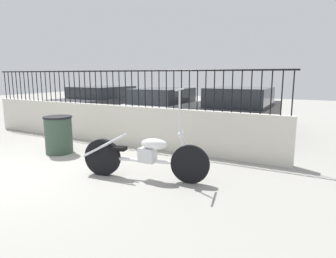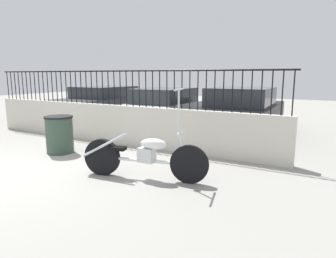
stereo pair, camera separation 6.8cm
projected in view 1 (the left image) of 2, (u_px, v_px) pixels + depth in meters
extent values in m
plane|color=gray|center=(13.00, 172.00, 5.41)|extent=(40.00, 40.00, 0.00)
cube|color=beige|center=(111.00, 124.00, 7.71)|extent=(8.79, 0.18, 0.98)
cylinder|color=black|center=(5.00, 85.00, 9.59)|extent=(0.02, 0.02, 0.87)
cylinder|color=black|center=(9.00, 85.00, 9.50)|extent=(0.02, 0.02, 0.87)
cylinder|color=black|center=(13.00, 85.00, 9.41)|extent=(0.02, 0.02, 0.87)
cylinder|color=black|center=(17.00, 85.00, 9.32)|extent=(0.02, 0.02, 0.87)
cylinder|color=black|center=(21.00, 85.00, 9.23)|extent=(0.02, 0.02, 0.87)
cylinder|color=black|center=(25.00, 86.00, 9.14)|extent=(0.02, 0.02, 0.87)
cylinder|color=black|center=(29.00, 86.00, 9.05)|extent=(0.02, 0.02, 0.87)
cylinder|color=black|center=(33.00, 86.00, 8.96)|extent=(0.02, 0.02, 0.87)
cylinder|color=black|center=(37.00, 86.00, 8.87)|extent=(0.02, 0.02, 0.87)
cylinder|color=black|center=(41.00, 86.00, 8.78)|extent=(0.02, 0.02, 0.87)
cylinder|color=black|center=(46.00, 86.00, 8.69)|extent=(0.02, 0.02, 0.87)
cylinder|color=black|center=(50.00, 86.00, 8.59)|extent=(0.02, 0.02, 0.87)
cylinder|color=black|center=(55.00, 86.00, 8.50)|extent=(0.02, 0.02, 0.87)
cylinder|color=black|center=(60.00, 86.00, 8.41)|extent=(0.02, 0.02, 0.87)
cylinder|color=black|center=(65.00, 87.00, 8.32)|extent=(0.02, 0.02, 0.87)
cylinder|color=black|center=(69.00, 87.00, 8.23)|extent=(0.02, 0.02, 0.87)
cylinder|color=black|center=(75.00, 87.00, 8.14)|extent=(0.02, 0.02, 0.87)
cylinder|color=black|center=(80.00, 87.00, 8.05)|extent=(0.02, 0.02, 0.87)
cylinder|color=black|center=(85.00, 87.00, 7.96)|extent=(0.02, 0.02, 0.87)
cylinder|color=black|center=(90.00, 87.00, 7.87)|extent=(0.02, 0.02, 0.87)
cylinder|color=black|center=(96.00, 87.00, 7.78)|extent=(0.02, 0.02, 0.87)
cylinder|color=black|center=(101.00, 88.00, 7.69)|extent=(0.02, 0.02, 0.87)
cylinder|color=black|center=(107.00, 88.00, 7.59)|extent=(0.02, 0.02, 0.87)
cylinder|color=black|center=(113.00, 88.00, 7.50)|extent=(0.02, 0.02, 0.87)
cylinder|color=black|center=(119.00, 88.00, 7.41)|extent=(0.02, 0.02, 0.87)
cylinder|color=black|center=(125.00, 88.00, 7.32)|extent=(0.02, 0.02, 0.87)
cylinder|color=black|center=(132.00, 88.00, 7.23)|extent=(0.02, 0.02, 0.87)
cylinder|color=black|center=(138.00, 89.00, 7.14)|extent=(0.02, 0.02, 0.87)
cylinder|color=black|center=(145.00, 89.00, 7.05)|extent=(0.02, 0.02, 0.87)
cylinder|color=black|center=(152.00, 89.00, 6.96)|extent=(0.02, 0.02, 0.87)
cylinder|color=black|center=(159.00, 89.00, 6.87)|extent=(0.02, 0.02, 0.87)
cylinder|color=black|center=(166.00, 89.00, 6.78)|extent=(0.02, 0.02, 0.87)
cylinder|color=black|center=(174.00, 89.00, 6.68)|extent=(0.02, 0.02, 0.87)
cylinder|color=black|center=(181.00, 90.00, 6.59)|extent=(0.02, 0.02, 0.87)
cylinder|color=black|center=(189.00, 90.00, 6.50)|extent=(0.02, 0.02, 0.87)
cylinder|color=black|center=(197.00, 90.00, 6.41)|extent=(0.02, 0.02, 0.87)
cylinder|color=black|center=(206.00, 90.00, 6.32)|extent=(0.02, 0.02, 0.87)
cylinder|color=black|center=(214.00, 91.00, 6.23)|extent=(0.02, 0.02, 0.87)
cylinder|color=black|center=(223.00, 91.00, 6.14)|extent=(0.02, 0.02, 0.87)
cylinder|color=black|center=(232.00, 91.00, 6.05)|extent=(0.02, 0.02, 0.87)
cylinder|color=black|center=(242.00, 91.00, 5.96)|extent=(0.02, 0.02, 0.87)
cylinder|color=black|center=(251.00, 92.00, 5.87)|extent=(0.02, 0.02, 0.87)
cylinder|color=black|center=(261.00, 92.00, 5.78)|extent=(0.02, 0.02, 0.87)
cylinder|color=black|center=(271.00, 92.00, 5.68)|extent=(0.02, 0.02, 0.87)
cylinder|color=black|center=(282.00, 92.00, 5.59)|extent=(0.02, 0.02, 0.87)
cylinder|color=black|center=(293.00, 93.00, 5.50)|extent=(0.02, 0.02, 0.87)
cylinder|color=black|center=(110.00, 71.00, 7.47)|extent=(8.79, 0.04, 0.04)
cylinder|color=black|center=(190.00, 164.00, 4.81)|extent=(0.63, 0.21, 0.64)
cylinder|color=black|center=(103.00, 157.00, 5.21)|extent=(0.65, 0.25, 0.65)
cylinder|color=silver|center=(145.00, 161.00, 5.01)|extent=(1.40, 0.39, 0.06)
cube|color=silver|center=(147.00, 155.00, 4.98)|extent=(0.28, 0.18, 0.24)
ellipsoid|color=white|center=(154.00, 144.00, 4.91)|extent=(0.48, 0.30, 0.18)
cube|color=black|center=(118.00, 148.00, 5.10)|extent=(0.31, 0.22, 0.06)
cylinder|color=silver|center=(185.00, 149.00, 4.78)|extent=(0.23, 0.09, 0.51)
sphere|color=silver|center=(181.00, 135.00, 4.76)|extent=(0.11, 0.11, 0.11)
cylinder|color=silver|center=(179.00, 112.00, 4.70)|extent=(0.03, 0.03, 0.69)
cylinder|color=silver|center=(180.00, 90.00, 4.64)|extent=(0.15, 0.51, 0.03)
cylinder|color=silver|center=(103.00, 146.00, 5.09)|extent=(0.76, 0.22, 0.44)
cylinder|color=silver|center=(107.00, 144.00, 5.22)|extent=(0.76, 0.22, 0.44)
cylinder|color=#334738|center=(59.00, 136.00, 6.67)|extent=(0.59, 0.59, 0.79)
cylinder|color=black|center=(57.00, 117.00, 6.60)|extent=(0.62, 0.62, 0.04)
cylinder|color=black|center=(113.00, 108.00, 13.11)|extent=(0.14, 0.64, 0.64)
cylinder|color=black|center=(145.00, 110.00, 12.24)|extent=(0.14, 0.64, 0.64)
cylinder|color=black|center=(64.00, 114.00, 10.86)|extent=(0.14, 0.64, 0.64)
cylinder|color=black|center=(99.00, 118.00, 9.99)|extent=(0.14, 0.64, 0.64)
cube|color=#38383D|center=(107.00, 106.00, 11.51)|extent=(1.99, 4.37, 0.66)
cube|color=#2D3338|center=(102.00, 92.00, 11.23)|extent=(1.72, 2.13, 0.41)
cylinder|color=black|center=(164.00, 111.00, 11.77)|extent=(0.12, 0.64, 0.64)
cylinder|color=black|center=(202.00, 114.00, 11.02)|extent=(0.12, 0.64, 0.64)
cylinder|color=black|center=(123.00, 120.00, 9.46)|extent=(0.12, 0.64, 0.64)
cylinder|color=black|center=(168.00, 124.00, 8.71)|extent=(0.12, 0.64, 0.64)
cube|color=#B7BABF|center=(165.00, 111.00, 10.20)|extent=(1.78, 4.31, 0.58)
cube|color=#2D3338|center=(162.00, 96.00, 9.92)|extent=(1.58, 2.08, 0.48)
cylinder|color=black|center=(224.00, 115.00, 10.65)|extent=(0.13, 0.64, 0.64)
cylinder|color=black|center=(276.00, 118.00, 9.85)|extent=(0.13, 0.64, 0.64)
cylinder|color=black|center=(198.00, 126.00, 8.42)|extent=(0.13, 0.64, 0.64)
cylinder|color=black|center=(263.00, 131.00, 7.62)|extent=(0.13, 0.64, 0.64)
cube|color=black|center=(241.00, 115.00, 9.10)|extent=(2.01, 4.17, 0.60)
cube|color=#2D3338|center=(240.00, 97.00, 8.82)|extent=(1.75, 2.02, 0.53)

